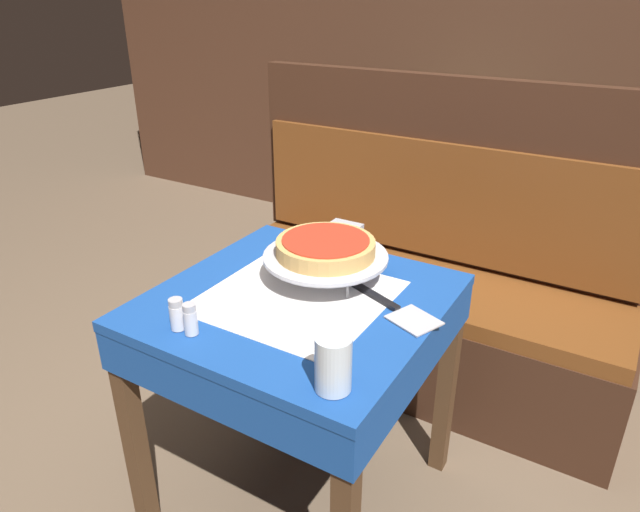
{
  "coord_description": "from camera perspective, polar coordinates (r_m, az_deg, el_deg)",
  "views": [
    {
      "loc": [
        0.74,
        -1.12,
        1.48
      ],
      "look_at": [
        0.02,
        0.09,
        0.81
      ],
      "focal_mm": 32.0,
      "sensor_mm": 36.0,
      "label": 1
    }
  ],
  "objects": [
    {
      "name": "dining_table_rear",
      "position": [
        3.09,
        12.83,
        8.18
      ],
      "size": [
        0.69,
        0.69,
        0.72
      ],
      "color": "#1E6B33",
      "rests_on": "ground_plane"
    },
    {
      "name": "pizza_server",
      "position": [
        1.49,
        7.48,
        -5.19
      ],
      "size": [
        0.29,
        0.16,
        0.01
      ],
      "color": "#BCBCC1",
      "rests_on": "dining_table_front"
    },
    {
      "name": "dining_table_front",
      "position": [
        1.59,
        -2.18,
        -7.08
      ],
      "size": [
        0.74,
        0.74,
        0.72
      ],
      "color": "#194799",
      "rests_on": "ground_plane"
    },
    {
      "name": "condiment_caddy",
      "position": [
        3.01,
        14.51,
        10.69
      ],
      "size": [
        0.13,
        0.13,
        0.16
      ],
      "color": "black",
      "rests_on": "dining_table_rear"
    },
    {
      "name": "salt_shaker",
      "position": [
        1.42,
        -14.12,
        -5.67
      ],
      "size": [
        0.04,
        0.04,
        0.08
      ],
      "color": "silver",
      "rests_on": "dining_table_front"
    },
    {
      "name": "pizza_pan_stand",
      "position": [
        1.59,
        0.56,
        -0.17
      ],
      "size": [
        0.35,
        0.35,
        0.08
      ],
      "color": "#ADADB2",
      "rests_on": "dining_table_front"
    },
    {
      "name": "water_glass_near",
      "position": [
        1.18,
        1.33,
        -10.69
      ],
      "size": [
        0.08,
        0.08,
        0.12
      ],
      "color": "silver",
      "rests_on": "dining_table_front"
    },
    {
      "name": "napkin_holder",
      "position": [
        1.78,
        2.6,
        1.93
      ],
      "size": [
        0.1,
        0.05,
        0.09
      ],
      "color": "#B2B2B7",
      "rests_on": "dining_table_front"
    },
    {
      "name": "pepper_shaker",
      "position": [
        1.39,
        -12.83,
        -6.19
      ],
      "size": [
        0.03,
        0.03,
        0.08
      ],
      "color": "silver",
      "rests_on": "dining_table_front"
    },
    {
      "name": "deep_dish_pizza",
      "position": [
        1.57,
        0.56,
        0.93
      ],
      "size": [
        0.28,
        0.28,
        0.05
      ],
      "color": "tan",
      "rests_on": "pizza_pan_stand"
    },
    {
      "name": "back_wall_panel",
      "position": [
        3.41,
        19.44,
        19.39
      ],
      "size": [
        6.0,
        0.04,
        2.4
      ],
      "primitive_type": "cube",
      "color": "#4C2D1E",
      "rests_on": "ground_plane"
    },
    {
      "name": "ground_plane",
      "position": [
        2.0,
        -1.86,
        -22.42
      ],
      "size": [
        14.0,
        14.0,
        0.0
      ],
      "primitive_type": "plane",
      "color": "brown"
    },
    {
      "name": "booth_bench",
      "position": [
        2.33,
        9.68,
        -4.19
      ],
      "size": [
        1.6,
        0.49,
        1.19
      ],
      "color": "#3D2316",
      "rests_on": "ground_plane"
    }
  ]
}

